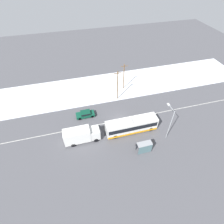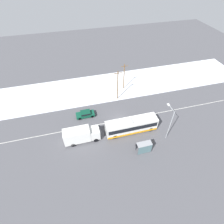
{
  "view_description": "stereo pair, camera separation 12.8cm",
  "coord_description": "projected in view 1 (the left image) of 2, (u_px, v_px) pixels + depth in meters",
  "views": [
    {
      "loc": [
        -8.64,
        -25.64,
        28.88
      ],
      "look_at": [
        -1.32,
        1.7,
        1.4
      ],
      "focal_mm": 28.0,
      "sensor_mm": 36.0,
      "label": 1
    },
    {
      "loc": [
        -8.51,
        -25.68,
        28.88
      ],
      "look_at": [
        -1.32,
        1.7,
        1.4
      ],
      "focal_mm": 28.0,
      "sensor_mm": 36.0,
      "label": 2
    }
  ],
  "objects": [
    {
      "name": "ground_plane",
      "position": [
        120.0,
        120.0,
        39.5
      ],
      "size": [
        120.0,
        120.0,
        0.0
      ],
      "primitive_type": "plane",
      "color": "#4C4C51"
    },
    {
      "name": "snow_lot",
      "position": [
        106.0,
        87.0,
        48.6
      ],
      "size": [
        80.0,
        12.83,
        0.12
      ],
      "color": "silver",
      "rests_on": "ground_plane"
    },
    {
      "name": "lane_marking_center",
      "position": [
        120.0,
        120.0,
        39.49
      ],
      "size": [
        60.0,
        0.12,
        0.0
      ],
      "color": "silver",
      "rests_on": "ground_plane"
    },
    {
      "name": "city_bus",
      "position": [
        131.0,
        125.0,
        36.24
      ],
      "size": [
        10.79,
        2.57,
        3.33
      ],
      "color": "white",
      "rests_on": "ground_plane"
    },
    {
      "name": "box_truck",
      "position": [
        81.0,
        135.0,
        34.26
      ],
      "size": [
        7.03,
        2.3,
        3.27
      ],
      "color": "silver",
      "rests_on": "ground_plane"
    },
    {
      "name": "sedan_car",
      "position": [
        85.0,
        114.0,
        39.91
      ],
      "size": [
        4.17,
        1.8,
        1.39
      ],
      "rotation": [
        0.0,
        0.0,
        3.14
      ],
      "color": "#0F4733",
      "rests_on": "ground_plane"
    },
    {
      "name": "pedestrian_at_stop",
      "position": [
        137.0,
        145.0,
        33.4
      ],
      "size": [
        0.66,
        0.29,
        1.83
      ],
      "color": "#23232D",
      "rests_on": "ground_plane"
    },
    {
      "name": "bus_shelter",
      "position": [
        145.0,
        147.0,
        32.36
      ],
      "size": [
        2.81,
        1.2,
        2.4
      ],
      "color": "gray",
      "rests_on": "ground_plane"
    },
    {
      "name": "streetlamp",
      "position": [
        170.0,
        120.0,
        33.1
      ],
      "size": [
        0.36,
        2.57,
        7.46
      ],
      "color": "#9EA3A8",
      "rests_on": "ground_plane"
    },
    {
      "name": "utility_pole_roadside",
      "position": [
        117.0,
        85.0,
        42.07
      ],
      "size": [
        1.8,
        0.24,
        8.05
      ],
      "color": "brown",
      "rests_on": "ground_plane"
    },
    {
      "name": "utility_pole_snowlot",
      "position": [
        124.0,
        76.0,
        45.47
      ],
      "size": [
        1.8,
        0.24,
        7.34
      ],
      "color": "brown",
      "rests_on": "ground_plane"
    }
  ]
}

